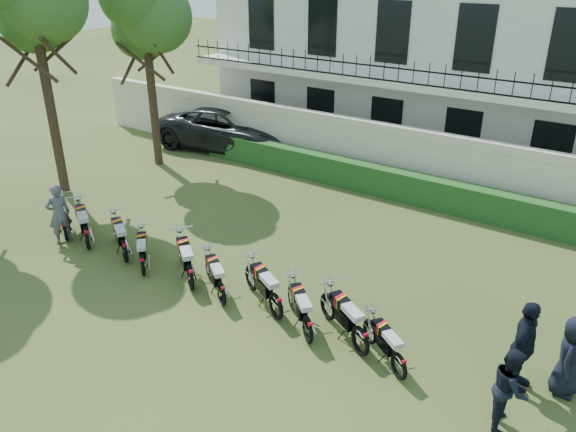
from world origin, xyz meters
name	(u,v)px	position (x,y,z in m)	size (l,w,h in m)	color
ground	(260,285)	(0.00, 0.00, 0.00)	(100.00, 100.00, 0.00)	#34461C
perimeter_wall	(398,158)	(0.00, 8.00, 1.17)	(30.00, 0.35, 2.30)	beige
hedge	(414,188)	(1.00, 7.20, 0.50)	(18.00, 0.60, 1.00)	#1A491D
building	(465,60)	(0.00, 13.96, 3.71)	(20.40, 9.60, 7.40)	white
tree_west_near	(144,9)	(-8.96, 5.00, 5.89)	(3.40, 3.20, 7.90)	#473323
motorcycle_0	(64,226)	(-6.14, -1.31, 0.49)	(1.69, 1.14, 1.07)	black
motorcycle_1	(86,233)	(-5.17, -1.30, 0.53)	(1.88, 1.16, 1.15)	black
motorcycle_2	(124,246)	(-3.72, -1.17, 0.50)	(1.78, 1.09, 1.09)	black
motorcycle_3	(142,261)	(-2.78, -1.36, 0.45)	(1.39, 1.27, 0.98)	black
motorcycle_4	(190,272)	(-1.28, -1.17, 0.53)	(1.75, 1.33, 1.14)	black
motorcycle_5	(221,288)	(-0.20, -1.22, 0.47)	(1.61, 1.14, 1.03)	black
motorcycle_6	(276,300)	(1.19, -0.95, 0.51)	(1.85, 1.07, 1.11)	black
motorcycle_7	(308,324)	(2.25, -1.25, 0.48)	(1.52, 1.32, 1.05)	black
motorcycle_8	(361,335)	(3.37, -0.97, 0.51)	(1.82, 1.11, 1.11)	black
motorcycle_9	(400,360)	(4.34, -1.18, 0.44)	(1.49, 1.06, 0.95)	black
suv	(231,129)	(-7.84, 8.16, 0.89)	(2.96, 6.43, 1.79)	black
inspector	(59,214)	(-6.17, -1.40, 0.90)	(0.66, 0.43, 1.81)	slate
officer_1	(510,388)	(6.38, -1.18, 0.80)	(0.78, 0.60, 1.60)	black
officer_2	(524,346)	(6.31, -0.08, 0.96)	(1.12, 0.47, 1.91)	black
officer_3	(570,357)	(7.07, 0.29, 0.83)	(0.81, 0.53, 1.66)	black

